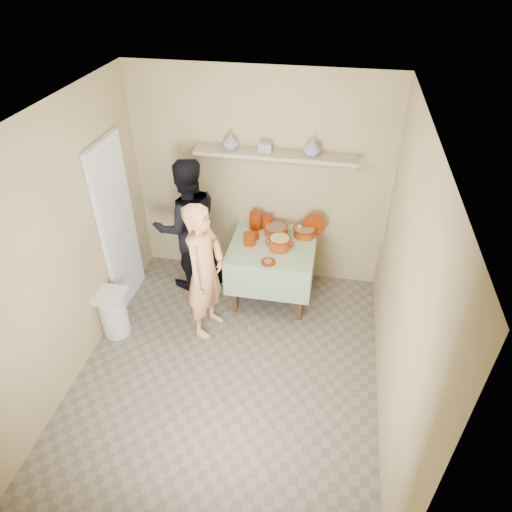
% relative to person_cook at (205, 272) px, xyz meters
% --- Properties ---
extents(ground, '(3.50, 3.50, 0.00)m').
position_rel_person_cook_xyz_m(ground, '(0.36, -0.58, -0.80)').
color(ground, '#6C6255').
rests_on(ground, ground).
extents(tile_panel, '(0.06, 0.70, 2.00)m').
position_rel_person_cook_xyz_m(tile_panel, '(-1.10, 0.37, 0.20)').
color(tile_panel, silver).
rests_on(tile_panel, ground).
extents(plate_stack_a, '(0.16, 0.16, 0.21)m').
position_rel_person_cook_xyz_m(plate_stack_a, '(0.36, 0.99, 0.07)').
color(plate_stack_a, '#671A04').
rests_on(plate_stack_a, serving_table).
extents(plate_stack_b, '(0.13, 0.13, 0.16)m').
position_rel_person_cook_xyz_m(plate_stack_b, '(0.49, 1.02, 0.04)').
color(plate_stack_b, '#671A04').
rests_on(plate_stack_b, serving_table).
extents(bowl_stack, '(0.14, 0.14, 0.14)m').
position_rel_person_cook_xyz_m(bowl_stack, '(0.35, 0.64, 0.03)').
color(bowl_stack, '#671A04').
rests_on(bowl_stack, serving_table).
extents(empty_bowl, '(0.17, 0.17, 0.05)m').
position_rel_person_cook_xyz_m(empty_bowl, '(0.35, 0.77, -0.01)').
color(empty_bowl, '#671A04').
rests_on(empty_bowl, serving_table).
extents(propped_lid, '(0.29, 0.09, 0.29)m').
position_rel_person_cook_xyz_m(propped_lid, '(1.04, 0.98, 0.08)').
color(propped_lid, '#671A04').
rests_on(propped_lid, serving_table).
extents(vase_right, '(0.18, 0.18, 0.19)m').
position_rel_person_cook_xyz_m(vase_right, '(0.96, 1.04, 1.02)').
color(vase_right, navy).
rests_on(vase_right, wall_shelf).
extents(vase_left, '(0.24, 0.24, 0.18)m').
position_rel_person_cook_xyz_m(vase_left, '(0.06, 1.05, 1.01)').
color(vase_left, navy).
rests_on(vase_left, wall_shelf).
extents(ceramic_box, '(0.14, 0.10, 0.10)m').
position_rel_person_cook_xyz_m(ceramic_box, '(0.45, 1.06, 0.97)').
color(ceramic_box, navy).
rests_on(ceramic_box, wall_shelf).
extents(person_cook, '(0.50, 0.65, 1.59)m').
position_rel_person_cook_xyz_m(person_cook, '(0.00, 0.00, 0.00)').
color(person_cook, '#E49862').
rests_on(person_cook, ground).
extents(person_helper, '(1.03, 0.97, 1.68)m').
position_rel_person_cook_xyz_m(person_helper, '(-0.42, 0.77, 0.05)').
color(person_helper, black).
rests_on(person_helper, ground).
extents(room_shell, '(3.04, 3.54, 2.62)m').
position_rel_person_cook_xyz_m(room_shell, '(0.36, -0.58, 0.81)').
color(room_shell, tan).
rests_on(room_shell, ground).
extents(serving_table, '(0.97, 0.97, 0.76)m').
position_rel_person_cook_xyz_m(serving_table, '(0.61, 0.70, -0.15)').
color(serving_table, '#4C2D16').
rests_on(serving_table, ground).
extents(cazuela_meat_a, '(0.30, 0.30, 0.10)m').
position_rel_person_cook_xyz_m(cazuela_meat_a, '(0.62, 0.91, 0.02)').
color(cazuela_meat_a, maroon).
rests_on(cazuela_meat_a, serving_table).
extents(cazuela_meat_b, '(0.28, 0.28, 0.10)m').
position_rel_person_cook_xyz_m(cazuela_meat_b, '(0.95, 0.94, 0.02)').
color(cazuela_meat_b, maroon).
rests_on(cazuela_meat_b, serving_table).
extents(ladle, '(0.08, 0.26, 0.19)m').
position_rel_person_cook_xyz_m(ladle, '(0.89, 0.93, 0.07)').
color(ladle, silver).
rests_on(ladle, cazuela_meat_b).
extents(cazuela_rice, '(0.33, 0.25, 0.14)m').
position_rel_person_cook_xyz_m(cazuela_rice, '(0.70, 0.61, 0.05)').
color(cazuela_rice, maroon).
rests_on(cazuela_rice, serving_table).
extents(front_plate, '(0.16, 0.16, 0.03)m').
position_rel_person_cook_xyz_m(front_plate, '(0.62, 0.32, -0.02)').
color(front_plate, '#671A04').
rests_on(front_plate, serving_table).
extents(wall_shelf, '(1.80, 0.25, 0.21)m').
position_rel_person_cook_xyz_m(wall_shelf, '(0.56, 1.07, 0.88)').
color(wall_shelf, tan).
rests_on(wall_shelf, room_shell).
extents(trash_bin, '(0.32, 0.32, 0.56)m').
position_rel_person_cook_xyz_m(trash_bin, '(-1.00, -0.26, -0.51)').
color(trash_bin, silver).
rests_on(trash_bin, ground).
extents(electrical_cord, '(0.01, 0.05, 0.90)m').
position_rel_person_cook_xyz_m(electrical_cord, '(1.83, 0.90, 0.45)').
color(electrical_cord, silver).
rests_on(electrical_cord, wall_shelf).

